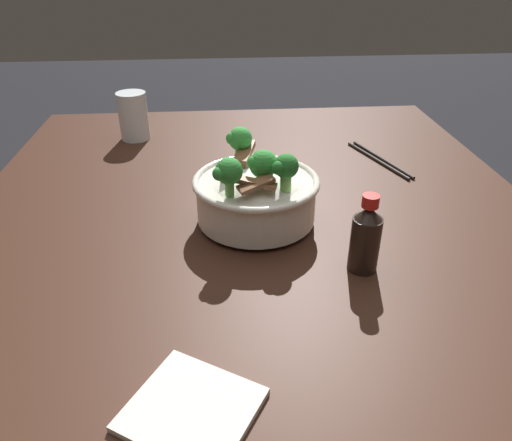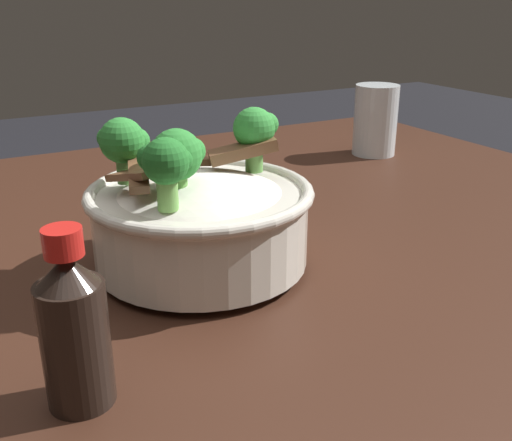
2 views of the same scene
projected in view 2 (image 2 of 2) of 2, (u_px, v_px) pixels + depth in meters
The scene contains 4 objects.
dining_table at pixel (251, 329), 0.65m from camera, with size 1.18×1.07×0.77m.
rice_bowl at pixel (201, 213), 0.57m from camera, with size 0.22×0.22×0.15m.
drinking_glass at pixel (375, 125), 0.99m from camera, with size 0.07×0.07×0.12m.
soy_sauce_bottle at pixel (74, 329), 0.38m from camera, with size 0.04×0.04×0.13m.
Camera 2 is at (-0.26, -0.49, 1.03)m, focal length 41.27 mm.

